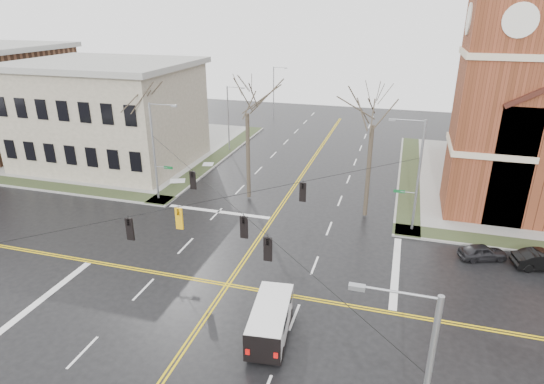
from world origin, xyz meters
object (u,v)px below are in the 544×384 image
(streetlight_north_b, at_px, (274,90))
(tree_ne, at_px, (373,119))
(signal_pole_ne, at_px, (416,173))
(streetlight_north_a, at_px, (229,116))
(cargo_van, at_px, (271,317))
(tree_nw_far, at_px, (135,104))
(tree_nw_near, at_px, (247,107))
(signal_pole_nw, at_px, (155,149))
(parked_car_b, at_px, (543,260))
(parked_car_a, at_px, (483,252))

(streetlight_north_b, height_order, tree_ne, tree_ne)
(signal_pole_ne, bearing_deg, streetlight_north_a, 143.10)
(signal_pole_ne, xyz_separation_m, cargo_van, (-7.23, -15.26, -3.84))
(signal_pole_ne, bearing_deg, tree_nw_far, 175.12)
(streetlight_north_a, height_order, streetlight_north_b, same)
(tree_nw_far, relative_size, tree_nw_near, 0.97)
(streetlight_north_a, relative_size, tree_ne, 0.67)
(signal_pole_nw, bearing_deg, streetlight_north_a, 87.68)
(signal_pole_ne, relative_size, cargo_van, 1.76)
(signal_pole_nw, relative_size, tree_nw_far, 0.77)
(signal_pole_ne, xyz_separation_m, streetlight_north_a, (-21.97, 16.50, -0.48))
(parked_car_b, relative_size, tree_ne, 0.34)
(streetlight_north_b, distance_m, tree_nw_far, 34.74)
(signal_pole_nw, xyz_separation_m, parked_car_a, (27.69, -3.25, -4.38))
(streetlight_north_a, bearing_deg, signal_pole_ne, -36.90)
(tree_ne, bearing_deg, tree_nw_far, 178.70)
(streetlight_north_a, xyz_separation_m, streetlight_north_b, (0.00, 20.00, 0.00))
(signal_pole_ne, relative_size, parked_car_a, 2.71)
(streetlight_north_b, xyz_separation_m, tree_nw_far, (-3.72, -34.31, 3.98))
(signal_pole_ne, bearing_deg, parked_car_a, -32.80)
(signal_pole_nw, height_order, streetlight_north_a, signal_pole_nw)
(signal_pole_nw, distance_m, parked_car_b, 32.03)
(tree_nw_near, height_order, tree_ne, tree_nw_near)
(streetlight_north_a, xyz_separation_m, parked_car_b, (30.88, -19.93, -3.81))
(signal_pole_nw, height_order, parked_car_a, signal_pole_nw)
(signal_pole_ne, relative_size, streetlight_north_b, 1.12)
(cargo_van, height_order, tree_nw_far, tree_nw_far)
(streetlight_north_a, xyz_separation_m, tree_nw_near, (7.23, -13.78, 4.20))
(parked_car_a, bearing_deg, signal_pole_ne, 37.49)
(streetlight_north_a, bearing_deg, parked_car_a, -36.17)
(streetlight_north_b, relative_size, parked_car_b, 1.99)
(signal_pole_ne, height_order, streetlight_north_b, signal_pole_ne)
(signal_pole_nw, distance_m, tree_nw_far, 5.13)
(streetlight_north_b, xyz_separation_m, tree_ne, (18.21, -34.81, 4.14))
(parked_car_b, xyz_separation_m, tree_nw_far, (-34.60, 5.62, 7.78))
(signal_pole_ne, distance_m, tree_ne, 5.51)
(cargo_van, relative_size, tree_nw_near, 0.43)
(parked_car_a, bearing_deg, streetlight_north_a, 34.12)
(streetlight_north_a, distance_m, cargo_van, 35.18)
(tree_nw_near, relative_size, tree_ne, 1.01)
(signal_pole_ne, bearing_deg, signal_pole_nw, 180.00)
(streetlight_north_a, xyz_separation_m, parked_car_a, (27.02, -19.75, -3.90))
(signal_pole_nw, xyz_separation_m, cargo_van, (15.42, -15.26, -3.84))
(streetlight_north_b, distance_m, tree_nw_near, 34.80)
(signal_pole_nw, relative_size, streetlight_north_a, 1.12)
(signal_pole_ne, relative_size, tree_nw_far, 0.77)
(parked_car_a, bearing_deg, streetlight_north_b, 14.49)
(parked_car_a, distance_m, parked_car_b, 3.87)
(cargo_van, bearing_deg, parked_car_a, 37.99)
(cargo_van, bearing_deg, signal_pole_ne, 58.28)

